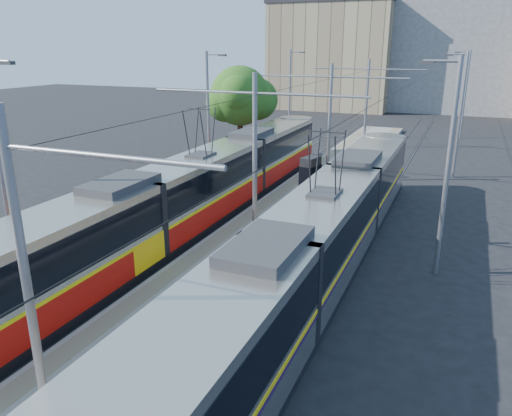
% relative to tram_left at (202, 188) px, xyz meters
% --- Properties ---
extents(ground, '(160.00, 160.00, 0.00)m').
position_rel_tram_left_xyz_m(ground, '(3.60, -9.87, -1.71)').
color(ground, black).
rests_on(ground, ground).
extents(platform, '(4.00, 50.00, 0.30)m').
position_rel_tram_left_xyz_m(platform, '(3.60, 7.13, -1.56)').
color(platform, gray).
rests_on(platform, ground).
extents(tactile_strip_left, '(0.70, 50.00, 0.01)m').
position_rel_tram_left_xyz_m(tactile_strip_left, '(2.15, 7.13, -1.40)').
color(tactile_strip_left, gray).
rests_on(tactile_strip_left, platform).
extents(tactile_strip_right, '(0.70, 50.00, 0.01)m').
position_rel_tram_left_xyz_m(tactile_strip_right, '(5.05, 7.13, -1.40)').
color(tactile_strip_right, gray).
rests_on(tactile_strip_right, platform).
extents(rails, '(8.71, 70.00, 0.03)m').
position_rel_tram_left_xyz_m(rails, '(3.60, 7.13, -1.69)').
color(rails, gray).
rests_on(rails, ground).
extents(tram_left, '(2.43, 30.77, 5.50)m').
position_rel_tram_left_xyz_m(tram_left, '(0.00, 0.00, 0.00)').
color(tram_left, black).
rests_on(tram_left, ground).
extents(tram_right, '(2.43, 28.04, 5.50)m').
position_rel_tram_left_xyz_m(tram_right, '(7.20, -4.02, 0.15)').
color(tram_right, black).
rests_on(tram_right, ground).
extents(catenary, '(9.20, 70.00, 7.00)m').
position_rel_tram_left_xyz_m(catenary, '(3.60, 4.28, 2.82)').
color(catenary, gray).
rests_on(catenary, platform).
extents(street_lamps, '(15.18, 38.22, 8.00)m').
position_rel_tram_left_xyz_m(street_lamps, '(3.60, 11.13, 2.48)').
color(street_lamps, gray).
rests_on(street_lamps, ground).
extents(shelter, '(0.95, 1.28, 2.55)m').
position_rel_tram_left_xyz_m(shelter, '(4.34, 3.77, -0.07)').
color(shelter, black).
rests_on(shelter, platform).
extents(tree, '(4.80, 4.44, 6.97)m').
position_rel_tram_left_xyz_m(tree, '(-3.82, 13.66, 3.01)').
color(tree, '#382314').
rests_on(tree, ground).
extents(building_left, '(16.32, 12.24, 14.08)m').
position_rel_tram_left_xyz_m(building_left, '(-6.40, 50.13, 5.34)').
color(building_left, tan).
rests_on(building_left, ground).
extents(building_centre, '(18.36, 14.28, 16.60)m').
position_rel_tram_left_xyz_m(building_centre, '(9.60, 54.13, 6.60)').
color(building_centre, gray).
rests_on(building_centre, ground).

